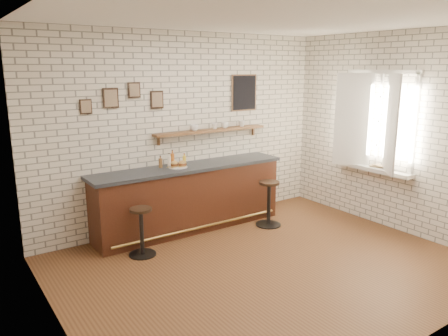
# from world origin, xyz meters

# --- Properties ---
(ground) EXTENTS (5.00, 5.00, 0.00)m
(ground) POSITION_xyz_m (0.00, 0.00, 0.00)
(ground) COLOR brown
(ground) RESTS_ON ground
(bar_counter) EXTENTS (3.10, 0.65, 1.01)m
(bar_counter) POSITION_xyz_m (-0.14, 1.70, 0.51)
(bar_counter) COLOR #451F12
(bar_counter) RESTS_ON ground
(sandwich_plate) EXTENTS (0.28, 0.28, 0.01)m
(sandwich_plate) POSITION_xyz_m (-0.33, 1.69, 1.02)
(sandwich_plate) COLOR white
(sandwich_plate) RESTS_ON bar_counter
(ciabatta_sandwich) EXTENTS (0.26, 0.18, 0.08)m
(ciabatta_sandwich) POSITION_xyz_m (-0.32, 1.69, 1.06)
(ciabatta_sandwich) COLOR tan
(ciabatta_sandwich) RESTS_ON sandwich_plate
(potato_chips) EXTENTS (0.27, 0.18, 0.00)m
(potato_chips) POSITION_xyz_m (-0.35, 1.69, 1.02)
(potato_chips) COLOR gold
(potato_chips) RESTS_ON sandwich_plate
(bitters_bottle_brown) EXTENTS (0.06, 0.06, 0.18)m
(bitters_bottle_brown) POSITION_xyz_m (-0.55, 1.83, 1.08)
(bitters_bottle_brown) COLOR brown
(bitters_bottle_brown) RESTS_ON bar_counter
(bitters_bottle_white) EXTENTS (0.05, 0.05, 0.20)m
(bitters_bottle_white) POSITION_xyz_m (-0.40, 1.83, 1.09)
(bitters_bottle_white) COLOR white
(bitters_bottle_white) RESTS_ON bar_counter
(bitters_bottle_amber) EXTENTS (0.06, 0.06, 0.25)m
(bitters_bottle_amber) POSITION_xyz_m (-0.35, 1.83, 1.11)
(bitters_bottle_amber) COLOR #A8581B
(bitters_bottle_amber) RESTS_ON bar_counter
(condiment_bottle_yellow) EXTENTS (0.05, 0.05, 0.17)m
(condiment_bottle_yellow) POSITION_xyz_m (-0.14, 1.83, 1.08)
(condiment_bottle_yellow) COLOR yellow
(condiment_bottle_yellow) RESTS_ON bar_counter
(bar_stool_left) EXTENTS (0.38, 0.38, 0.66)m
(bar_stool_left) POSITION_xyz_m (-1.16, 1.20, 0.35)
(bar_stool_left) COLOR black
(bar_stool_left) RESTS_ON ground
(bar_stool_right) EXTENTS (0.40, 0.40, 0.72)m
(bar_stool_right) POSITION_xyz_m (0.97, 1.13, 0.39)
(bar_stool_right) COLOR black
(bar_stool_right) RESTS_ON ground
(wall_shelf) EXTENTS (2.00, 0.18, 0.18)m
(wall_shelf) POSITION_xyz_m (0.40, 1.90, 1.48)
(wall_shelf) COLOR brown
(wall_shelf) RESTS_ON ground
(shelf_cup_a) EXTENTS (0.17, 0.17, 0.10)m
(shelf_cup_a) POSITION_xyz_m (0.08, 1.90, 1.55)
(shelf_cup_a) COLOR white
(shelf_cup_a) RESTS_ON wall_shelf
(shelf_cup_b) EXTENTS (0.12, 0.12, 0.09)m
(shelf_cup_b) POSITION_xyz_m (0.46, 1.90, 1.55)
(shelf_cup_b) COLOR white
(shelf_cup_b) RESTS_ON wall_shelf
(shelf_cup_c) EXTENTS (0.16, 0.16, 0.10)m
(shelf_cup_c) POSITION_xyz_m (0.66, 1.90, 1.55)
(shelf_cup_c) COLOR white
(shelf_cup_c) RESTS_ON wall_shelf
(shelf_cup_d) EXTENTS (0.14, 0.14, 0.10)m
(shelf_cup_d) POSITION_xyz_m (1.00, 1.90, 1.55)
(shelf_cup_d) COLOR white
(shelf_cup_d) RESTS_ON wall_shelf
(back_wall_decor) EXTENTS (2.96, 0.02, 0.56)m
(back_wall_decor) POSITION_xyz_m (0.23, 1.98, 2.05)
(back_wall_decor) COLOR black
(back_wall_decor) RESTS_ON ground
(window_sill) EXTENTS (0.20, 1.35, 0.06)m
(window_sill) POSITION_xyz_m (2.40, 0.30, 0.90)
(window_sill) COLOR white
(window_sill) RESTS_ON ground
(casement_window) EXTENTS (0.40, 1.30, 1.56)m
(casement_window) POSITION_xyz_m (2.36, 0.30, 1.65)
(casement_window) COLOR white
(casement_window) RESTS_ON ground
(book_lower) EXTENTS (0.23, 0.27, 0.02)m
(book_lower) POSITION_xyz_m (2.38, 0.22, 0.94)
(book_lower) COLOR tan
(book_lower) RESTS_ON window_sill
(book_upper) EXTENTS (0.17, 0.23, 0.02)m
(book_upper) POSITION_xyz_m (2.38, 0.20, 0.96)
(book_upper) COLOR tan
(book_upper) RESTS_ON book_lower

